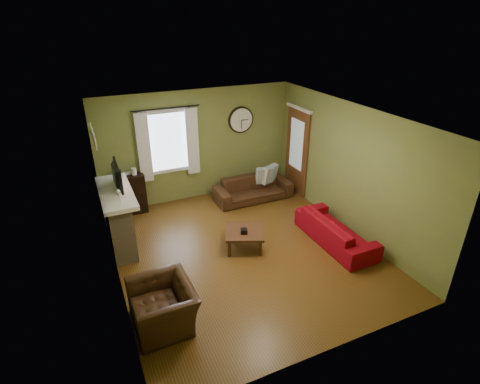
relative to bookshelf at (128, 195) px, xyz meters
name	(u,v)px	position (x,y,z in m)	size (l,w,h in m)	color
floor	(244,250)	(1.73, -2.42, -0.45)	(4.60, 5.20, 0.00)	#5A3814
ceiling	(245,117)	(1.73, -2.42, 2.15)	(4.60, 5.20, 0.00)	white
wall_left	(109,216)	(-0.57, -2.42, 0.85)	(0.00, 5.20, 2.60)	olive
wall_right	(349,169)	(4.03, -2.42, 0.85)	(0.00, 5.20, 2.60)	olive
wall_back	(197,146)	(1.73, 0.18, 0.85)	(4.60, 0.00, 2.60)	olive
wall_front	(335,275)	(1.73, -5.02, 0.85)	(4.60, 0.00, 2.60)	olive
fireplace	(119,221)	(-0.37, -1.27, 0.10)	(0.40, 1.40, 1.10)	gray
firebox	(130,230)	(-0.18, -1.27, -0.15)	(0.04, 0.60, 0.55)	black
mantel	(116,193)	(-0.34, -1.27, 0.69)	(0.58, 1.60, 0.08)	white
tv	(114,179)	(-0.32, -1.12, 0.90)	(0.60, 0.08, 0.35)	black
tv_screen	(118,175)	(-0.24, -1.12, 0.96)	(0.02, 0.62, 0.36)	#994C3F
medallion_left	(95,142)	(-0.55, -1.62, 1.80)	(0.28, 0.28, 0.03)	white
medallion_mid	(93,136)	(-0.55, -1.27, 1.80)	(0.28, 0.28, 0.03)	white
medallion_right	(91,130)	(-0.55, -0.92, 1.80)	(0.28, 0.28, 0.03)	white
window_pane	(168,142)	(1.03, 0.16, 1.05)	(1.00, 0.02, 1.30)	silver
curtain_rod	(166,108)	(1.03, 0.06, 1.82)	(0.03, 0.03, 1.50)	black
curtain_left	(144,148)	(0.48, 0.06, 1.00)	(0.28, 0.04, 1.55)	white
curtain_right	(193,142)	(1.58, 0.06, 1.00)	(0.28, 0.04, 1.55)	white
wall_clock	(241,120)	(2.83, 0.13, 1.35)	(0.64, 0.06, 0.64)	white
door	(297,152)	(4.00, -0.57, 0.60)	(0.05, 0.90, 2.10)	brown
bookshelf	(128,195)	(0.00, 0.00, 0.00)	(0.76, 0.32, 0.91)	black
book	(123,171)	(-0.02, 0.14, 0.51)	(0.18, 0.25, 0.02)	#432516
sofa_brown	(253,189)	(2.85, -0.52, -0.18)	(1.86, 0.73, 0.54)	#361F11
pillow_left	(264,175)	(3.17, -0.48, 0.10)	(0.41, 0.12, 0.41)	#93A5AA
pillow_right	(270,174)	(3.32, -0.47, 0.10)	(0.44, 0.13, 0.44)	#93A5AA
sofa_red	(336,230)	(3.49, -2.89, -0.18)	(1.85, 0.72, 0.54)	maroon
armchair	(163,306)	(-0.11, -3.61, -0.13)	(0.99, 0.86, 0.64)	#361F11
coffee_table	(244,239)	(1.78, -2.32, -0.26)	(0.71, 0.71, 0.38)	#432516
tissue_box	(244,232)	(1.73, -2.41, -0.05)	(0.12, 0.12, 0.09)	black
wine_glass_a	(120,199)	(-0.32, -1.85, 0.82)	(0.07, 0.07, 0.19)	white
wine_glass_b	(119,195)	(-0.32, -1.67, 0.82)	(0.07, 0.07, 0.19)	white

